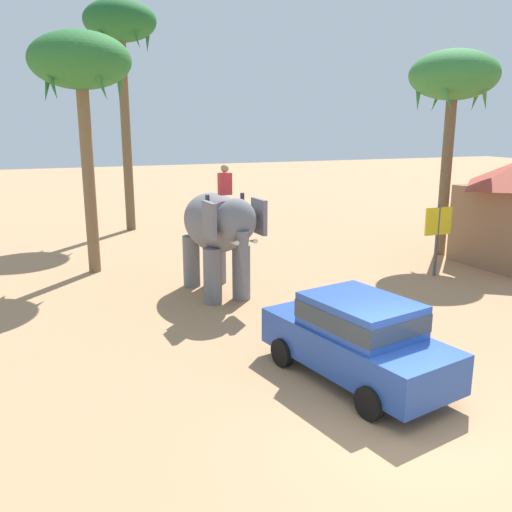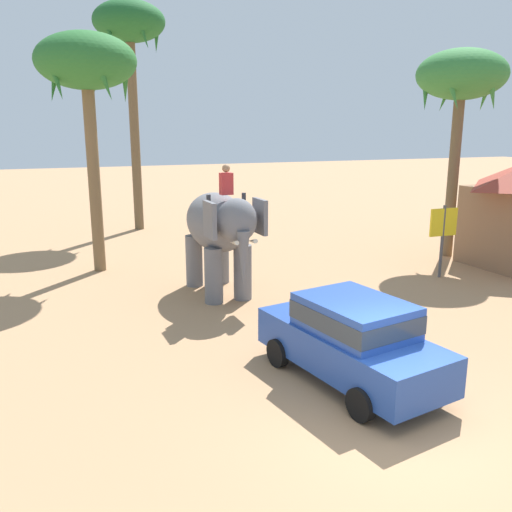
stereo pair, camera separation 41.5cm
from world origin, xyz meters
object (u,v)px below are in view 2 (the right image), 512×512
Objects in this scene: car_sedan_foreground at (352,337)px; palm_tree_behind_elephant at (461,80)px; signboard_yellow at (443,227)px; palm_tree_left_of_road at (86,68)px; elephant_with_mahout at (220,229)px; palm_tree_near_hut at (129,31)px.

palm_tree_behind_elephant reaches higher than car_sedan_foreground.
car_sedan_foreground is 1.82× the size of signboard_yellow.
car_sedan_foreground is 0.57× the size of palm_tree_behind_elephant.
signboard_yellow is (6.55, 5.61, 0.76)m from car_sedan_foreground.
palm_tree_left_of_road is at bearing 110.78° from car_sedan_foreground.
signboard_yellow is (7.35, -0.71, -0.30)m from elephant_with_mahout.
signboard_yellow is at bearing -56.16° from palm_tree_near_hut.
car_sedan_foreground is at bearing -139.42° from signboard_yellow.
elephant_with_mahout is at bearing 97.21° from car_sedan_foreground.
signboard_yellow is (10.50, -4.80, -5.00)m from palm_tree_left_of_road.
palm_tree_left_of_road is (-3.95, 10.40, 5.76)m from car_sedan_foreground.
car_sedan_foreground is 13.18m from palm_tree_behind_elephant.
palm_tree_left_of_road is 3.25× the size of signboard_yellow.
elephant_with_mahout is 0.50× the size of palm_tree_left_of_road.
palm_tree_left_of_road is at bearing 169.63° from palm_tree_behind_elephant.
elephant_with_mahout reaches higher than car_sedan_foreground.
palm_tree_near_hut is 4.28× the size of signboard_yellow.
palm_tree_left_of_road is at bearing -108.45° from palm_tree_near_hut.
palm_tree_behind_elephant is at bearing 10.29° from elephant_with_mahout.
palm_tree_behind_elephant is at bearing 42.45° from car_sedan_foreground.
palm_tree_near_hut is at bearing 123.84° from signboard_yellow.
palm_tree_near_hut is (-0.73, 11.33, 6.97)m from elephant_with_mahout.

